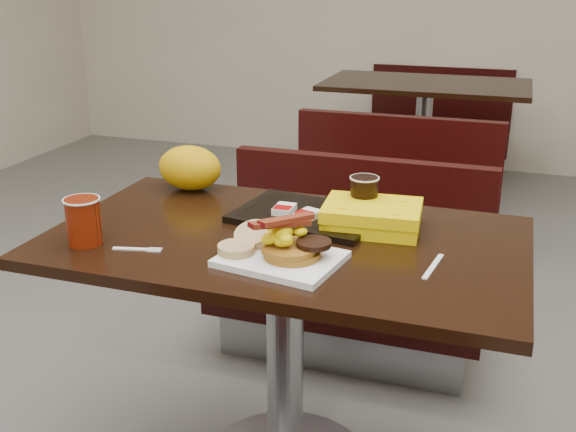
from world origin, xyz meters
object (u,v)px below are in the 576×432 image
(coffee_cup_near, at_px, (84,221))
(bench_near_n, at_px, (347,268))
(knife, at_px, (433,266))
(hashbrown_sleeve_right, at_px, (307,215))
(tray, at_px, (307,215))
(hashbrown_sleeve_left, at_px, (284,209))
(table_far, at_px, (422,144))
(platter, at_px, (281,259))
(coffee_cup_far, at_px, (364,195))
(fork, at_px, (130,249))
(pancake_stack, at_px, (292,251))
(bench_far_s, at_px, (402,177))
(bench_far_n, at_px, (436,123))
(table_near, at_px, (285,363))
(paper_bag, at_px, (190,168))
(clamshell, at_px, (372,217))

(coffee_cup_near, bearing_deg, bench_near_n, 63.39)
(knife, relative_size, hashbrown_sleeve_right, 2.14)
(bench_near_n, xyz_separation_m, tray, (0.02, -0.56, 0.40))
(tray, xyz_separation_m, hashbrown_sleeve_left, (-0.06, -0.02, 0.02))
(table_far, bearing_deg, platter, -89.11)
(table_far, relative_size, coffee_cup_far, 11.82)
(bench_near_n, xyz_separation_m, fork, (-0.33, -0.90, 0.39))
(bench_near_n, height_order, knife, knife)
(tray, relative_size, coffee_cup_far, 3.72)
(pancake_stack, bearing_deg, bench_far_s, 91.92)
(bench_far_n, xyz_separation_m, pancake_stack, (0.07, -3.45, 0.42))
(coffee_cup_near, xyz_separation_m, hashbrown_sleeve_right, (0.48, 0.30, -0.03))
(platter, bearing_deg, table_near, 114.91)
(bench_near_n, bearing_deg, knife, -63.60)
(bench_far_n, bearing_deg, paper_bag, -97.57)
(hashbrown_sleeve_left, bearing_deg, bench_far_s, 87.51)
(bench_near_n, bearing_deg, hashbrown_sleeve_left, -94.30)
(platter, height_order, fork, platter)
(clamshell, bearing_deg, bench_far_s, 91.66)
(hashbrown_sleeve_right, bearing_deg, paper_bag, 177.93)
(platter, bearing_deg, fork, -163.43)
(pancake_stack, height_order, coffee_cup_near, coffee_cup_near)
(fork, bearing_deg, table_far, 70.34)
(bench_near_n, height_order, paper_bag, paper_bag)
(bench_far_n, relative_size, paper_bag, 5.07)
(coffee_cup_near, bearing_deg, bench_far_n, 82.64)
(bench_near_n, bearing_deg, fork, -109.99)
(pancake_stack, height_order, tray, pancake_stack)
(table_far, bearing_deg, coffee_cup_far, -86.19)
(table_far, xyz_separation_m, platter, (0.04, -2.75, 0.38))
(bench_far_s, height_order, hashbrown_sleeve_right, hashbrown_sleeve_right)
(fork, xyz_separation_m, hashbrown_sleeve_left, (0.28, 0.32, 0.03))
(table_far, relative_size, clamshell, 4.82)
(coffee_cup_near, height_order, hashbrown_sleeve_left, coffee_cup_near)
(pancake_stack, bearing_deg, coffee_cup_far, 74.65)
(bench_far_s, height_order, bench_far_n, same)
(knife, xyz_separation_m, clamshell, (-0.18, 0.19, 0.03))
(bench_far_s, xyz_separation_m, knife, (0.38, -1.97, 0.39))
(bench_near_n, xyz_separation_m, knife, (0.38, -0.77, 0.39))
(table_far, relative_size, knife, 8.15)
(hashbrown_sleeve_left, distance_m, paper_bag, 0.39)
(bench_far_s, height_order, fork, fork)
(bench_near_n, height_order, coffee_cup_near, coffee_cup_near)
(hashbrown_sleeve_right, bearing_deg, hashbrown_sleeve_left, -176.21)
(table_near, height_order, table_far, same)
(bench_near_n, bearing_deg, clamshell, -71.09)
(bench_far_n, xyz_separation_m, hashbrown_sleeve_right, (0.03, -3.20, 0.42))
(bench_far_s, height_order, knife, knife)
(tray, bearing_deg, bench_near_n, 99.89)
(table_far, distance_m, fork, 2.85)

